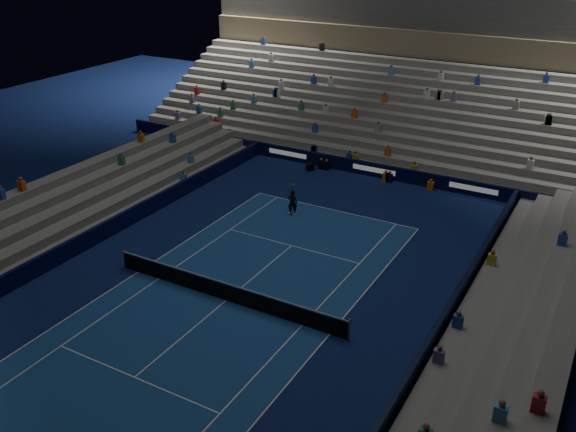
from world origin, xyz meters
The scene contains 11 objects.
ground centered at (0.00, 0.00, 0.00)m, with size 90.00×90.00×0.00m, color #0C1848.
court_surface centered at (0.00, 0.00, 0.01)m, with size 10.97×23.77×0.01m, color navy.
sponsor_barrier_far centered at (0.00, 18.50, 0.50)m, with size 44.00×0.25×1.00m, color black.
sponsor_barrier_east centered at (9.70, 0.00, 0.50)m, with size 0.25×37.00×1.00m, color black.
sponsor_barrier_west centered at (-9.70, 0.00, 0.50)m, with size 0.25×37.00×1.00m, color black.
grandstand_main centered at (0.00, 27.90, 3.38)m, with size 44.00×15.20×11.20m.
grandstand_east centered at (13.17, 0.00, 0.92)m, with size 5.00×37.00×2.50m.
grandstand_west centered at (-13.17, 0.00, 0.92)m, with size 5.00×37.00×2.50m.
tennis_net centered at (0.00, 0.00, 0.50)m, with size 12.90×0.10×1.10m.
tennis_player centered at (-1.97, 10.05, 0.81)m, with size 0.59×0.39×1.62m, color black.
broadcast_camera centered at (-4.54, 17.33, 0.28)m, with size 0.54×0.91×0.53m.
Camera 1 is at (14.94, -20.53, 16.30)m, focal length 38.94 mm.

